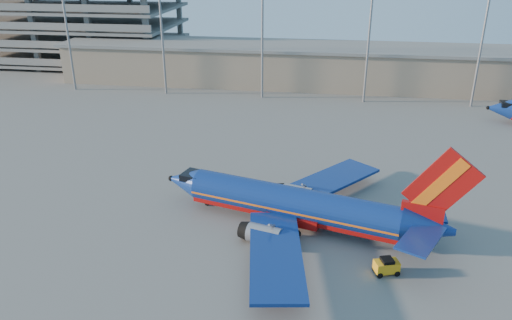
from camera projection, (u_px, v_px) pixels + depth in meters
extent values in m
plane|color=slate|center=(248.00, 207.00, 57.59)|extent=(220.00, 220.00, 0.00)
cube|color=gray|center=(339.00, 67.00, 107.36)|extent=(120.00, 15.00, 8.00)
cube|color=slate|center=(340.00, 47.00, 105.72)|extent=(122.00, 16.00, 0.60)
cube|color=slate|center=(66.00, 56.00, 133.26)|extent=(60.00, 30.00, 0.70)
cube|color=slate|center=(64.00, 40.00, 131.62)|extent=(60.00, 30.00, 0.70)
cube|color=slate|center=(61.00, 24.00, 129.98)|extent=(60.00, 30.00, 0.70)
cube|color=slate|center=(59.00, 7.00, 128.34)|extent=(60.00, 30.00, 0.70)
cube|color=slate|center=(84.00, 14.00, 141.37)|extent=(1.20, 1.20, 21.00)
cylinder|color=gray|center=(66.00, 22.00, 100.31)|extent=(0.44, 0.44, 28.00)
cylinder|color=gray|center=(161.00, 24.00, 97.49)|extent=(0.44, 0.44, 28.00)
cylinder|color=gray|center=(262.00, 26.00, 94.66)|extent=(0.44, 0.44, 28.00)
cylinder|color=gray|center=(370.00, 28.00, 91.84)|extent=(0.44, 0.44, 28.00)
cylinder|color=gray|center=(484.00, 31.00, 89.01)|extent=(0.44, 0.44, 28.00)
cylinder|color=navy|center=(292.00, 203.00, 53.10)|extent=(22.94, 9.29, 3.52)
cube|color=#A40F0D|center=(292.00, 210.00, 53.46)|extent=(22.77, 8.65, 1.24)
cube|color=orange|center=(292.00, 205.00, 53.20)|extent=(22.95, 9.33, 0.21)
cone|color=navy|center=(184.00, 181.00, 58.08)|extent=(4.77, 4.43, 3.52)
cube|color=black|center=(193.00, 176.00, 57.27)|extent=(2.84, 2.98, 0.76)
cone|color=navy|center=(429.00, 227.00, 47.82)|extent=(5.68, 4.67, 3.52)
cube|color=#A40F0D|center=(422.00, 214.00, 47.60)|extent=(3.99, 1.54, 2.09)
cube|color=#A40F0D|center=(442.00, 185.00, 45.80)|extent=(6.82, 2.10, 7.58)
cube|color=orange|center=(440.00, 185.00, 45.87)|extent=(4.59, 1.59, 5.95)
cube|color=navy|center=(429.00, 207.00, 50.48)|extent=(3.16, 6.22, 0.21)
cube|color=navy|center=(421.00, 238.00, 45.03)|extent=(5.30, 6.71, 0.21)
cube|color=navy|center=(327.00, 181.00, 59.95)|extent=(12.96, 14.44, 0.33)
cube|color=navy|center=(276.00, 253.00, 45.86)|extent=(7.00, 15.29, 0.33)
cube|color=#A40F0D|center=(296.00, 214.00, 53.43)|extent=(6.47, 5.05, 0.95)
cylinder|color=gray|center=(297.00, 194.00, 58.27)|extent=(3.82, 2.81, 2.00)
cylinder|color=gray|center=(265.00, 235.00, 49.94)|extent=(3.82, 2.81, 2.00)
cylinder|color=gray|center=(207.00, 201.00, 57.79)|extent=(0.28, 0.28, 1.05)
cylinder|color=black|center=(207.00, 203.00, 57.87)|extent=(0.65, 0.39, 0.61)
cylinder|color=black|center=(312.00, 213.00, 55.50)|extent=(0.91, 0.71, 0.80)
cylinder|color=black|center=(297.00, 234.00, 51.34)|extent=(0.91, 0.71, 0.80)
cone|color=navy|center=(499.00, 108.00, 84.77)|extent=(4.09, 3.67, 3.38)
cube|color=black|center=(507.00, 104.00, 84.18)|extent=(2.37, 2.54, 0.73)
cube|color=#F3A515|center=(386.00, 266.00, 45.54)|extent=(2.46, 1.88, 1.04)
cube|color=black|center=(387.00, 261.00, 45.29)|extent=(1.35, 1.41, 0.36)
cylinder|color=black|center=(375.00, 268.00, 46.12)|extent=(0.57, 0.35, 0.54)
cylinder|color=black|center=(380.00, 276.00, 45.09)|extent=(0.57, 0.35, 0.54)
cylinder|color=black|center=(392.00, 266.00, 46.38)|extent=(0.57, 0.35, 0.54)
cylinder|color=black|center=(397.00, 274.00, 45.35)|extent=(0.57, 0.35, 0.54)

